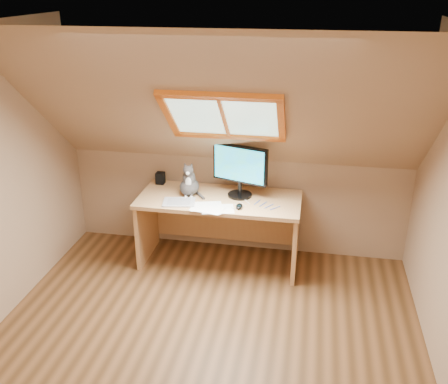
# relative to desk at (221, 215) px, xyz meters

# --- Properties ---
(ground) EXTENTS (3.50, 3.50, 0.00)m
(ground) POSITION_rel_desk_xyz_m (0.11, -1.45, -0.50)
(ground) COLOR brown
(ground) RESTS_ON ground
(room_shell) EXTENTS (3.52, 3.52, 2.41)m
(room_shell) POSITION_rel_desk_xyz_m (0.11, -1.54, 0.93)
(room_shell) COLOR tan
(room_shell) RESTS_ON ground
(desk) EXTENTS (1.58, 0.69, 0.72)m
(desk) POSITION_rel_desk_xyz_m (0.00, 0.00, 0.00)
(desk) COLOR tan
(desk) RESTS_ON ground
(monitor) EXTENTS (0.55, 0.24, 0.52)m
(monitor) POSITION_rel_desk_xyz_m (0.19, 0.01, 0.52)
(monitor) COLOR black
(monitor) RESTS_ON desk
(cat) EXTENTS (0.22, 0.25, 0.35)m
(cat) POSITION_rel_desk_xyz_m (-0.30, -0.05, 0.35)
(cat) COLOR #453F3D
(cat) RESTS_ON desk
(desk_speaker) EXTENTS (0.09, 0.09, 0.12)m
(desk_speaker) POSITION_rel_desk_xyz_m (-0.67, 0.18, 0.28)
(desk_speaker) COLOR black
(desk_speaker) RESTS_ON desk
(graphics_tablet) EXTENTS (0.33, 0.26, 0.01)m
(graphics_tablet) POSITION_rel_desk_xyz_m (-0.35, -0.26, 0.23)
(graphics_tablet) COLOR #B2B2B7
(graphics_tablet) RESTS_ON desk
(mouse) EXTENTS (0.07, 0.11, 0.04)m
(mouse) POSITION_rel_desk_xyz_m (0.23, -0.27, 0.24)
(mouse) COLOR black
(mouse) RESTS_ON desk
(papers) EXTENTS (0.35, 0.30, 0.01)m
(papers) POSITION_rel_desk_xyz_m (-0.04, -0.33, 0.23)
(papers) COLOR white
(papers) RESTS_ON desk
(cables) EXTENTS (0.51, 0.26, 0.01)m
(cables) POSITION_rel_desk_xyz_m (0.37, -0.19, 0.23)
(cables) COLOR silver
(cables) RESTS_ON desk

